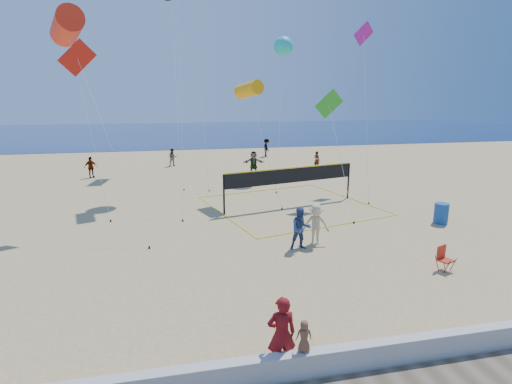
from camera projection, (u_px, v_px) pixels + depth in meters
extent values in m
plane|color=tan|center=(314.00, 304.00, 12.14)|extent=(120.00, 120.00, 0.00)
cube|color=navy|center=(193.00, 132.00, 71.07)|extent=(140.00, 50.00, 0.03)
cube|color=silver|center=(359.00, 356.00, 9.22)|extent=(32.00, 0.30, 0.60)
imported|color=maroon|center=(282.00, 334.00, 8.99)|extent=(0.69, 0.47, 1.84)
imported|color=brown|center=(304.00, 336.00, 8.83)|extent=(0.39, 0.28, 0.75)
imported|color=navy|center=(301.00, 228.00, 16.32)|extent=(0.90, 0.72, 1.76)
imported|color=#CCB588|center=(316.00, 224.00, 16.87)|extent=(1.29, 1.00, 1.75)
imported|color=gray|center=(91.00, 167.00, 30.69)|extent=(1.04, 0.79, 1.64)
imported|color=gray|center=(254.00, 163.00, 32.04)|extent=(1.79, 0.79, 1.87)
imported|color=gray|center=(317.00, 160.00, 34.45)|extent=(0.63, 0.67, 1.54)
imported|color=gray|center=(173.00, 158.00, 35.80)|extent=(0.82, 0.66, 1.58)
imported|color=gray|center=(266.00, 148.00, 41.48)|extent=(0.78, 1.24, 1.85)
cube|color=red|center=(445.00, 260.00, 14.34)|extent=(0.62, 0.59, 0.05)
cube|color=red|center=(441.00, 252.00, 14.44)|extent=(0.47, 0.21, 0.49)
cylinder|color=black|center=(446.00, 268.00, 14.13)|extent=(0.11, 0.24, 0.64)
cylinder|color=black|center=(437.00, 264.00, 14.43)|extent=(0.11, 0.24, 0.64)
cylinder|color=black|center=(453.00, 265.00, 14.34)|extent=(0.11, 0.24, 0.64)
cylinder|color=black|center=(444.00, 262.00, 14.63)|extent=(0.11, 0.24, 0.64)
cylinder|color=#164591|center=(441.00, 213.00, 19.72)|extent=(0.88, 0.88, 1.02)
cylinder|color=black|center=(224.00, 195.00, 21.00)|extent=(0.10, 0.10, 2.18)
cylinder|color=black|center=(348.00, 181.00, 24.47)|extent=(0.10, 0.10, 2.18)
cube|color=black|center=(291.00, 176.00, 22.57)|extent=(7.96, 1.96, 0.82)
cube|color=yellow|center=(291.00, 168.00, 22.47)|extent=(7.96, 1.97, 0.06)
cube|color=yellow|center=(334.00, 226.00, 19.41)|extent=(8.16, 2.04, 0.02)
cube|color=yellow|center=(259.00, 191.00, 26.57)|extent=(8.16, 2.04, 0.02)
cylinder|color=red|center=(67.00, 26.00, 19.95)|extent=(2.30, 3.39, 1.71)
cylinder|color=silver|center=(89.00, 124.00, 19.99)|extent=(1.68, 2.64, 9.51)
cylinder|color=black|center=(111.00, 221.00, 20.03)|extent=(0.08, 0.08, 0.10)
cylinder|color=silver|center=(176.00, 95.00, 21.80)|extent=(0.09, 6.57, 12.30)
cylinder|color=black|center=(183.00, 220.00, 20.11)|extent=(0.08, 0.08, 0.10)
cylinder|color=#FAA10B|center=(249.00, 90.00, 23.19)|extent=(1.55, 2.17, 1.09)
cylinder|color=silver|center=(265.00, 148.00, 22.72)|extent=(1.32, 2.88, 6.48)
cylinder|color=black|center=(282.00, 208.00, 22.25)|extent=(0.08, 0.08, 0.10)
cube|color=red|center=(77.00, 58.00, 18.20)|extent=(1.69, 0.28, 1.69)
cylinder|color=silver|center=(112.00, 148.00, 17.36)|extent=(2.92, 4.35, 7.82)
cylinder|color=black|center=(149.00, 248.00, 16.51)|extent=(0.08, 0.08, 0.10)
cube|color=green|center=(329.00, 104.00, 22.63)|extent=(1.72, 0.27, 1.70)
cylinder|color=silver|center=(341.00, 159.00, 21.20)|extent=(0.23, 4.38, 5.69)
cylinder|color=black|center=(354.00, 223.00, 19.77)|extent=(0.08, 0.08, 0.10)
cube|color=#B81B93|center=(364.00, 33.00, 26.52)|extent=(1.61, 0.35, 1.61)
cylinder|color=silver|center=(366.00, 113.00, 24.92)|extent=(1.78, 5.50, 10.17)
cylinder|color=black|center=(369.00, 203.00, 23.32)|extent=(0.08, 0.08, 0.10)
cylinder|color=silver|center=(200.00, 83.00, 25.85)|extent=(0.66, 2.34, 13.93)
cylinder|color=black|center=(209.00, 191.00, 26.44)|extent=(0.08, 0.08, 0.10)
sphere|color=#1FBDBA|center=(283.00, 46.00, 29.84)|extent=(1.67, 1.67, 1.42)
cylinder|color=silver|center=(280.00, 114.00, 27.91)|extent=(2.06, 6.02, 9.74)
cylinder|color=black|center=(276.00, 192.00, 25.99)|extent=(0.08, 0.08, 0.10)
cylinder|color=silver|center=(180.00, 72.00, 29.74)|extent=(0.42, 10.11, 15.78)
cylinder|color=black|center=(184.00, 190.00, 26.75)|extent=(0.08, 0.08, 0.10)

